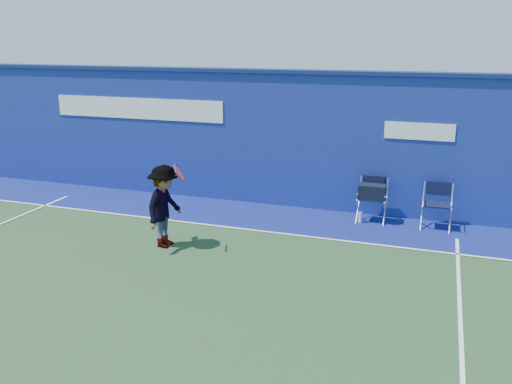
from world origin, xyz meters
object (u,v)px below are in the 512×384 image
(directors_chair_left, at_px, (372,203))
(water_bottle, at_px, (360,218))
(directors_chair_right, at_px, (436,215))
(tennis_player, at_px, (165,206))

(directors_chair_left, xyz_separation_m, water_bottle, (-0.21, -0.17, -0.29))
(directors_chair_right, relative_size, water_bottle, 4.04)
(directors_chair_left, bearing_deg, directors_chair_right, -0.29)
(directors_chair_left, bearing_deg, water_bottle, -140.36)
(directors_chair_left, xyz_separation_m, directors_chair_right, (1.30, -0.01, -0.11))
(directors_chair_left, height_order, tennis_player, tennis_player)
(water_bottle, bearing_deg, tennis_player, -142.46)
(directors_chair_right, bearing_deg, tennis_player, -150.79)
(directors_chair_left, relative_size, tennis_player, 0.58)
(directors_chair_right, distance_m, water_bottle, 1.52)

